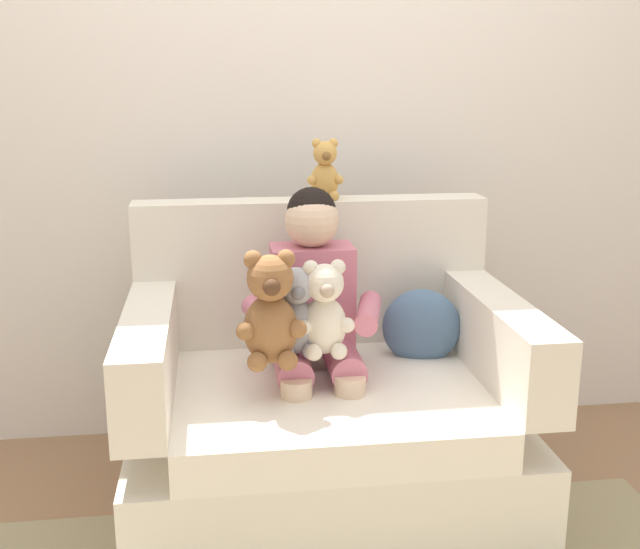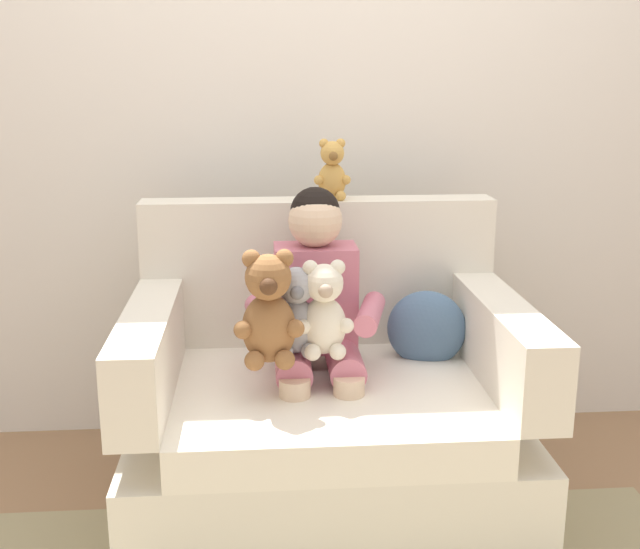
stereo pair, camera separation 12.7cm
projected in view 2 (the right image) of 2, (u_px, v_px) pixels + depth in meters
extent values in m
plane|color=#936D4C|center=(327.00, 511.00, 2.56)|extent=(8.00, 8.00, 0.00)
cube|color=silver|center=(311.00, 95.00, 2.93)|extent=(6.00, 0.10, 2.60)
cube|color=silver|center=(327.00, 464.00, 2.52)|extent=(1.21, 0.90, 0.34)
cube|color=white|center=(330.00, 406.00, 2.39)|extent=(0.93, 0.76, 0.12)
cube|color=silver|center=(318.00, 271.00, 2.75)|extent=(1.21, 0.14, 0.50)
cube|color=silver|center=(148.00, 354.00, 2.30)|extent=(0.14, 0.76, 0.25)
cube|color=silver|center=(505.00, 344.00, 2.39)|extent=(0.14, 0.76, 0.25)
cube|color=#C66B7F|center=(315.00, 298.00, 2.52)|extent=(0.26, 0.16, 0.34)
sphere|color=beige|center=(315.00, 220.00, 2.46)|extent=(0.17, 0.17, 0.17)
sphere|color=black|center=(315.00, 212.00, 2.46)|extent=(0.16, 0.16, 0.16)
cylinder|color=#C66B7F|center=(293.00, 363.00, 2.43)|extent=(0.11, 0.26, 0.11)
cylinder|color=beige|center=(295.00, 426.00, 2.34)|extent=(0.09, 0.09, 0.30)
cylinder|color=#C66B7F|center=(344.00, 361.00, 2.44)|extent=(0.11, 0.26, 0.11)
cylinder|color=beige|center=(349.00, 424.00, 2.35)|extent=(0.09, 0.09, 0.30)
cylinder|color=#C66B7F|center=(266.00, 316.00, 2.40)|extent=(0.13, 0.27, 0.07)
cylinder|color=#C66B7F|center=(370.00, 314.00, 2.42)|extent=(0.13, 0.27, 0.07)
ellipsoid|color=#9E9EA3|center=(296.00, 326.00, 2.34)|extent=(0.13, 0.11, 0.17)
sphere|color=#9E9EA3|center=(296.00, 285.00, 2.30)|extent=(0.11, 0.11, 0.11)
sphere|color=slate|center=(297.00, 293.00, 2.25)|extent=(0.04, 0.04, 0.04)
sphere|color=#9E9EA3|center=(283.00, 271.00, 2.29)|extent=(0.04, 0.04, 0.04)
sphere|color=#9E9EA3|center=(276.00, 327.00, 2.30)|extent=(0.04, 0.04, 0.04)
sphere|color=#9E9EA3|center=(285.00, 352.00, 2.30)|extent=(0.05, 0.05, 0.05)
sphere|color=#9E9EA3|center=(309.00, 270.00, 2.29)|extent=(0.04, 0.04, 0.04)
sphere|color=#9E9EA3|center=(318.00, 326.00, 2.31)|extent=(0.04, 0.04, 0.04)
sphere|color=#9E9EA3|center=(309.00, 351.00, 2.31)|extent=(0.05, 0.05, 0.05)
ellipsoid|color=silver|center=(324.00, 325.00, 2.33)|extent=(0.13, 0.11, 0.18)
sphere|color=silver|center=(324.00, 283.00, 2.29)|extent=(0.11, 0.11, 0.11)
sphere|color=tan|center=(326.00, 291.00, 2.24)|extent=(0.04, 0.04, 0.04)
sphere|color=silver|center=(310.00, 268.00, 2.28)|extent=(0.05, 0.05, 0.05)
sphere|color=silver|center=(303.00, 327.00, 2.29)|extent=(0.05, 0.05, 0.05)
sphere|color=silver|center=(313.00, 352.00, 2.30)|extent=(0.05, 0.05, 0.05)
sphere|color=silver|center=(338.00, 267.00, 2.28)|extent=(0.05, 0.05, 0.05)
sphere|color=silver|center=(346.00, 326.00, 2.30)|extent=(0.05, 0.05, 0.05)
sphere|color=silver|center=(338.00, 352.00, 2.30)|extent=(0.05, 0.05, 0.05)
ellipsoid|color=brown|center=(269.00, 328.00, 2.26)|extent=(0.16, 0.13, 0.20)
sphere|color=brown|center=(268.00, 277.00, 2.21)|extent=(0.13, 0.13, 0.13)
sphere|color=#4C2D19|center=(269.00, 286.00, 2.15)|extent=(0.05, 0.05, 0.05)
sphere|color=brown|center=(251.00, 259.00, 2.20)|extent=(0.05, 0.05, 0.05)
sphere|color=brown|center=(243.00, 330.00, 2.21)|extent=(0.05, 0.05, 0.05)
sphere|color=brown|center=(255.00, 361.00, 2.22)|extent=(0.06, 0.06, 0.06)
sphere|color=brown|center=(284.00, 258.00, 2.21)|extent=(0.05, 0.05, 0.05)
sphere|color=brown|center=(295.00, 329.00, 2.23)|extent=(0.05, 0.05, 0.05)
sphere|color=brown|center=(285.00, 360.00, 2.23)|extent=(0.06, 0.06, 0.06)
ellipsoid|color=gold|center=(332.00, 181.00, 2.67)|extent=(0.10, 0.08, 0.12)
sphere|color=gold|center=(332.00, 153.00, 2.64)|extent=(0.08, 0.08, 0.08)
sphere|color=brown|center=(333.00, 156.00, 2.61)|extent=(0.03, 0.03, 0.03)
sphere|color=gold|center=(324.00, 143.00, 2.64)|extent=(0.03, 0.03, 0.03)
sphere|color=gold|center=(319.00, 180.00, 2.65)|extent=(0.03, 0.03, 0.03)
sphere|color=gold|center=(325.00, 196.00, 2.65)|extent=(0.04, 0.04, 0.04)
sphere|color=gold|center=(341.00, 143.00, 2.64)|extent=(0.03, 0.03, 0.03)
sphere|color=gold|center=(346.00, 180.00, 2.65)|extent=(0.03, 0.03, 0.03)
sphere|color=gold|center=(341.00, 196.00, 2.65)|extent=(0.04, 0.04, 0.04)
ellipsoid|color=slate|center=(426.00, 329.00, 2.61)|extent=(0.28, 0.17, 0.26)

